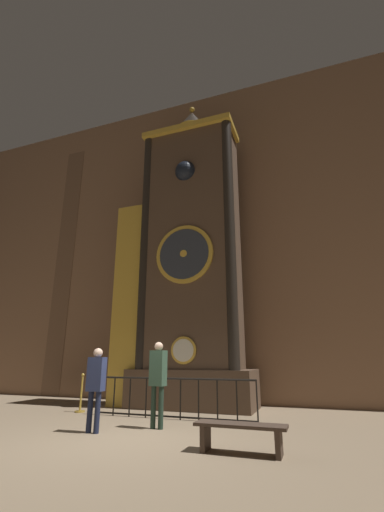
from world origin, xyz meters
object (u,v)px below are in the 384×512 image
at_px(clock_tower, 183,260).
at_px(stanchion_post, 81,399).
at_px(visitor_far, 158,375).
at_px(visitor_bench, 241,432).
at_px(visitor_near, 96,381).

height_order(clock_tower, stanchion_post, clock_tower).
distance_m(clock_tower, visitor_far, 4.81).
relative_size(visitor_far, visitor_bench, 1.22).
xyz_separation_m(visitor_far, stanchion_post, (-3.04, 1.41, -0.74)).
xyz_separation_m(clock_tower, stanchion_post, (-2.37, -1.74, -4.31)).
bearing_deg(visitor_near, clock_tower, 79.65).
xyz_separation_m(clock_tower, visitor_near, (-0.36, -3.98, -3.66)).
bearing_deg(visitor_bench, clock_tower, 121.71).
bearing_deg(clock_tower, visitor_near, -95.18).
xyz_separation_m(clock_tower, visitor_far, (0.67, -3.15, -3.57)).
bearing_deg(visitor_far, visitor_bench, -24.77).
bearing_deg(visitor_far, clock_tower, 109.78).
height_order(clock_tower, visitor_far, clock_tower).
bearing_deg(visitor_near, visitor_far, 33.61).
relative_size(clock_tower, visitor_bench, 7.36).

